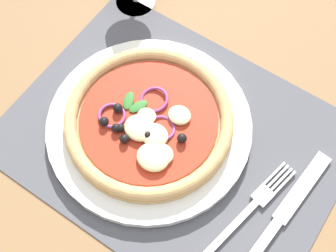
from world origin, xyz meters
TOP-DOWN VIEW (x-y plane):
  - ground_plane at (0.00, 0.00)cm, footprint 190.00×140.00cm
  - placemat at (0.00, 0.00)cm, footprint 44.85×34.13cm
  - plate at (-3.83, -0.69)cm, footprint 28.44×28.44cm
  - pizza at (-3.75, -0.81)cm, footprint 23.10×23.10cm
  - fork at (13.66, -2.91)cm, footprint 5.09×17.94cm
  - knife at (17.55, -0.67)cm, footprint 3.48×20.07cm

SIDE VIEW (x-z plane):
  - ground_plane at x=0.00cm, z-range -2.40..0.00cm
  - placemat at x=0.00cm, z-range 0.00..0.40cm
  - fork at x=13.66cm, z-range 0.40..0.84cm
  - knife at x=17.55cm, z-range 0.35..0.96cm
  - plate at x=-3.83cm, z-range 0.40..1.75cm
  - pizza at x=-3.75cm, z-range 1.54..4.17cm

